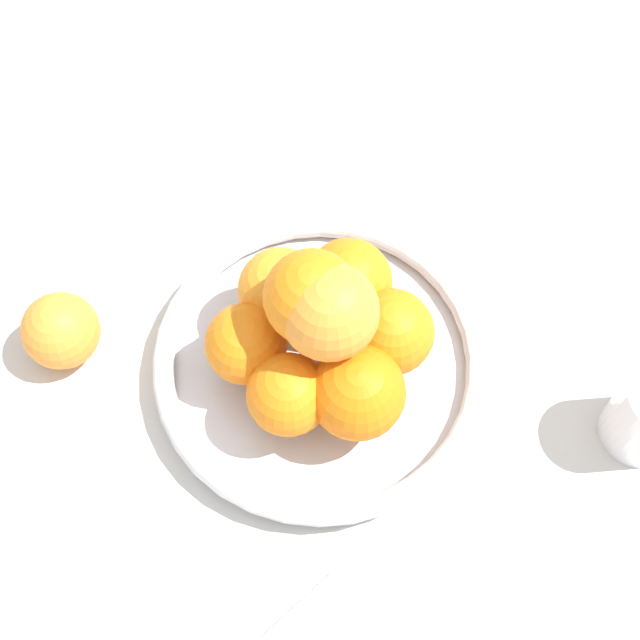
{
  "coord_description": "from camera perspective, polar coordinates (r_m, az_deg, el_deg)",
  "views": [
    {
      "loc": [
        -0.06,
        -0.32,
        0.77
      ],
      "look_at": [
        0.0,
        0.0,
        0.11
      ],
      "focal_mm": 50.0,
      "sensor_mm": 36.0,
      "label": 1
    }
  ],
  "objects": [
    {
      "name": "fruit_bowl",
      "position": [
        0.82,
        -0.0,
        -2.77
      ],
      "size": [
        0.31,
        0.31,
        0.03
      ],
      "color": "silver",
      "rests_on": "ground_plane"
    },
    {
      "name": "ground_plane",
      "position": [
        0.84,
        -0.0,
        -3.25
      ],
      "size": [
        4.0,
        4.0,
        0.0
      ],
      "primitive_type": "plane",
      "color": "beige"
    },
    {
      "name": "stray_orange",
      "position": [
        0.85,
        -16.26,
        -0.67
      ],
      "size": [
        0.07,
        0.07,
        0.07
      ],
      "primitive_type": "sphere",
      "color": "orange",
      "rests_on": "ground_plane"
    },
    {
      "name": "orange_pile",
      "position": [
        0.76,
        0.18,
        -0.56
      ],
      "size": [
        0.2,
        0.19,
        0.14
      ],
      "color": "orange",
      "rests_on": "fruit_bowl"
    }
  ]
}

